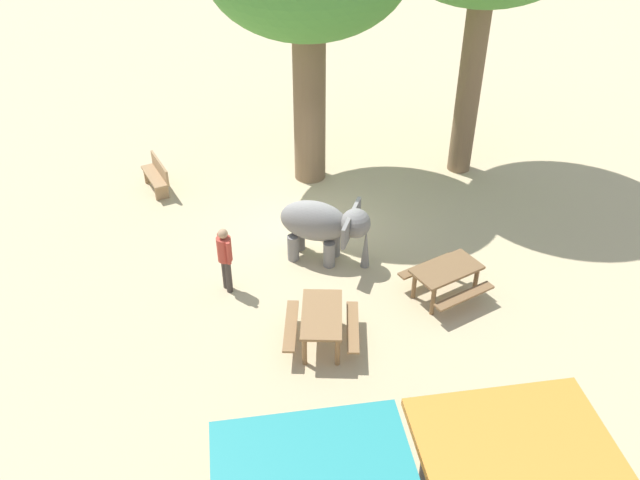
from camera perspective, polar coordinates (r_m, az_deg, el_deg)
The scene contains 6 objects.
ground_plane at distance 16.73m, azimuth -0.56°, elevation 0.77°, with size 60.00×60.00×0.00m, color tan.
elephant at distance 15.23m, azimuth 0.28°, elevation 1.34°, with size 2.15×1.79×1.52m.
person_handler at distance 14.44m, azimuth -8.23°, elevation -1.30°, with size 0.32×0.47×1.62m.
wooden_bench at distance 18.79m, azimuth -13.92°, elevation 5.50°, with size 0.84×1.45×0.88m.
picnic_table_near at distance 13.19m, azimuth 0.15°, elevation -7.00°, with size 1.73×1.74×0.78m.
picnic_table_far at distance 14.58m, azimuth 10.85°, elevation -3.01°, with size 1.96×1.94×0.78m.
Camera 1 is at (1.97, 13.68, 9.43)m, focal length 36.98 mm.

